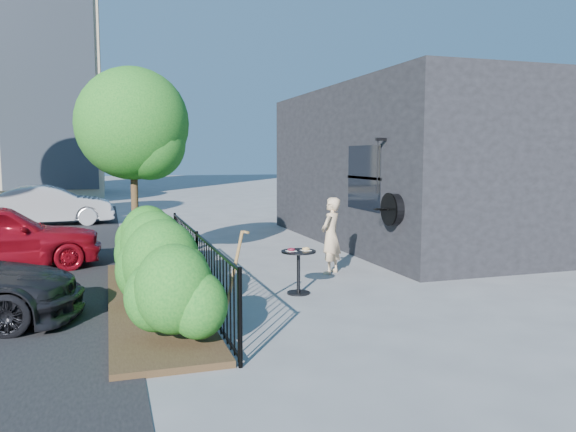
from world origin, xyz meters
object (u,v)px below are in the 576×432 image
object	(u,v)px
patio_tree	(136,131)
car_silver	(50,205)
shovel	(231,282)
woman	(331,236)
cafe_table	(299,264)

from	to	relation	value
patio_tree	car_silver	xyz separation A→B (m)	(-2.41, 8.49, -2.11)
shovel	patio_tree	bearing A→B (deg)	103.31
shovel	woman	bearing A→B (deg)	46.31
car_silver	cafe_table	bearing A→B (deg)	-160.10
patio_tree	woman	xyz separation A→B (m)	(3.50, -1.51, -2.02)
car_silver	patio_tree	bearing A→B (deg)	-167.18
cafe_table	shovel	xyz separation A→B (m)	(-1.40, -1.30, 0.07)
cafe_table	woman	distance (m)	1.76
patio_tree	car_silver	bearing A→B (deg)	105.83
woman	patio_tree	bearing A→B (deg)	-65.18
cafe_table	woman	world-z (taller)	woman
woman	shovel	distance (m)	3.65
patio_tree	shovel	bearing A→B (deg)	-76.69
patio_tree	woman	bearing A→B (deg)	-23.37
patio_tree	woman	world-z (taller)	patio_tree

